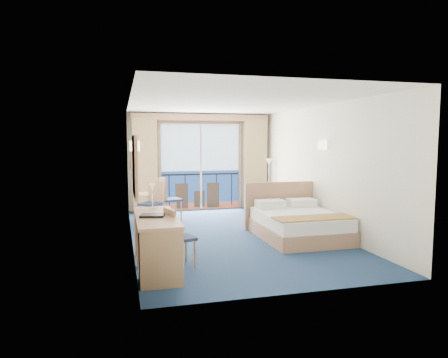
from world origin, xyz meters
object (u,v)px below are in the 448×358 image
at_px(table_chair_b, 153,200).
at_px(desk, 159,248).
at_px(table_chair_a, 168,196).
at_px(desk_chair, 176,234).
at_px(bed, 298,223).
at_px(armchair, 264,201).
at_px(floor_lamp, 269,171).
at_px(round_table, 149,200).
at_px(nightstand, 293,210).

bearing_deg(table_chair_b, desk, -51.05).
relative_size(desk, table_chair_a, 1.67).
height_order(desk, desk_chair, desk_chair).
xyz_separation_m(bed, armchair, (0.28, 2.68, 0.03)).
xyz_separation_m(armchair, desk_chair, (-2.89, -3.93, 0.19)).
relative_size(floor_lamp, desk, 0.83).
bearing_deg(round_table, floor_lamp, 9.44).
bearing_deg(armchair, round_table, -43.44).
bearing_deg(armchair, nightstand, 56.69).
bearing_deg(desk_chair, bed, -80.69).
height_order(armchair, desk, desk).
distance_m(bed, round_table, 3.79).
xyz_separation_m(armchair, table_chair_b, (-2.98, -0.62, 0.24)).
distance_m(desk, table_chair_b, 3.83).
height_order(table_chair_a, table_chair_b, table_chair_a).
xyz_separation_m(round_table, table_chair_b, (0.04, -0.53, 0.07)).
xyz_separation_m(desk_chair, table_chair_a, (0.30, 3.68, 0.07)).
height_order(desk, round_table, desk).
xyz_separation_m(armchair, table_chair_a, (-2.59, -0.26, 0.27)).
distance_m(bed, table_chair_a, 3.37).
relative_size(desk, desk_chair, 1.91).
distance_m(armchair, desk, 5.47).
distance_m(floor_lamp, round_table, 3.43).
distance_m(armchair, floor_lamp, 0.95).
relative_size(floor_lamp, desk_chair, 1.58).
distance_m(desk, round_table, 4.35).
height_order(bed, desk_chair, bed).
distance_m(nightstand, desk, 4.70).
relative_size(armchair, table_chair_b, 0.71).
relative_size(desk_chair, table_chair_a, 0.88).
bearing_deg(table_chair_b, armchair, 53.85).
bearing_deg(floor_lamp, round_table, -170.56).
xyz_separation_m(nightstand, table_chair_a, (-2.85, 1.00, 0.31)).
height_order(floor_lamp, desk_chair, floor_lamp).
xyz_separation_m(nightstand, armchair, (-0.26, 1.25, 0.04)).
bearing_deg(armchair, table_chair_b, -33.37).
bearing_deg(round_table, bed, -43.34).
height_order(desk, table_chair_b, table_chair_b).
distance_m(nightstand, desk_chair, 4.14).
bearing_deg(nightstand, desk_chair, -139.60).
bearing_deg(floor_lamp, desk_chair, -126.01).
bearing_deg(bed, armchair, 84.14).
bearing_deg(desk_chair, desk, 132.61).
bearing_deg(desk_chair, nightstand, -65.87).
relative_size(bed, desk_chair, 2.14).
height_order(floor_lamp, table_chair_b, floor_lamp).
height_order(bed, table_chair_a, table_chair_a).
relative_size(floor_lamp, table_chair_a, 1.38).
bearing_deg(table_chair_a, round_table, 55.01).
distance_m(floor_lamp, desk, 6.06).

